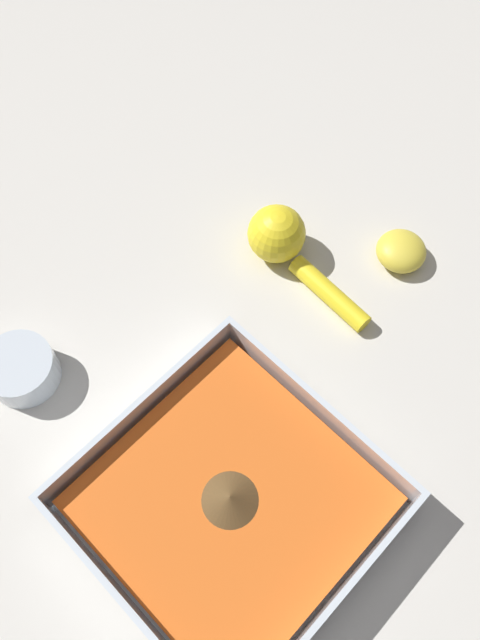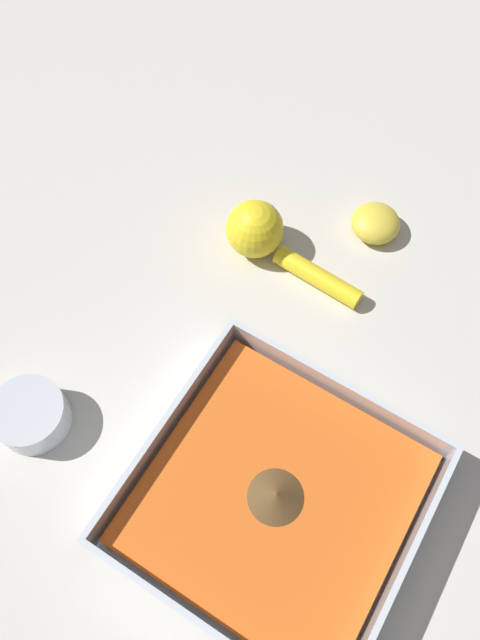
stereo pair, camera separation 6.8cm
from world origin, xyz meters
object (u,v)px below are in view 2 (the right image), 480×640
(square_dish, at_px, (275,500))
(lemon_squeezer, at_px, (264,236))
(spice_bowl, at_px, (31,415))
(lemon_half, at_px, (375,223))

(square_dish, relative_size, lemon_squeezer, 1.45)
(square_dish, distance_m, lemon_squeezer, 0.30)
(spice_bowl, height_order, lemon_squeezer, lemon_squeezer)
(lemon_squeezer, distance_m, lemon_half, 0.14)
(square_dish, xyz_separation_m, lemon_half, (-0.35, -0.06, -0.00))
(square_dish, xyz_separation_m, lemon_squeezer, (-0.25, -0.16, 0.01))
(spice_bowl, height_order, lemon_half, spice_bowl)
(square_dish, distance_m, lemon_half, 0.35)
(lemon_squeezer, xyz_separation_m, lemon_half, (-0.10, 0.10, -0.01))
(spice_bowl, xyz_separation_m, lemon_squeezer, (-0.31, 0.10, 0.01))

